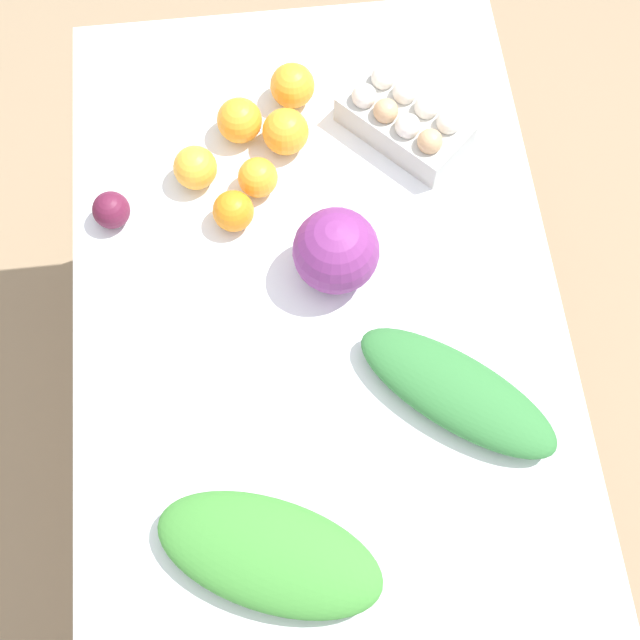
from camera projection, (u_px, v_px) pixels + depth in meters
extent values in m
plane|color=#937A5B|center=(320.00, 447.00, 2.16)|extent=(8.00, 8.00, 0.00)
cube|color=silver|center=(320.00, 328.00, 1.48)|extent=(1.34, 0.81, 0.03)
cylinder|color=olive|center=(438.00, 138.00, 2.08)|extent=(0.06, 0.06, 0.73)
cylinder|color=olive|center=(143.00, 165.00, 2.05)|extent=(0.06, 0.06, 0.73)
sphere|color=#7A2D75|center=(336.00, 251.00, 1.44)|extent=(0.14, 0.14, 0.14)
cube|color=#B7B7B2|center=(404.00, 123.00, 1.58)|extent=(0.25, 0.24, 0.06)
sphere|color=white|center=(364.00, 96.00, 1.56)|extent=(0.04, 0.04, 0.04)
sphere|color=tan|center=(386.00, 111.00, 1.54)|extent=(0.04, 0.04, 0.04)
sphere|color=white|center=(408.00, 126.00, 1.53)|extent=(0.04, 0.04, 0.04)
sphere|color=tan|center=(430.00, 141.00, 1.52)|extent=(0.04, 0.04, 0.04)
sphere|color=white|center=(383.00, 77.00, 1.57)|extent=(0.04, 0.04, 0.04)
sphere|color=white|center=(405.00, 92.00, 1.56)|extent=(0.04, 0.04, 0.04)
sphere|color=white|center=(427.00, 107.00, 1.55)|extent=(0.04, 0.04, 0.04)
sphere|color=white|center=(449.00, 122.00, 1.53)|extent=(0.04, 0.04, 0.04)
ellipsoid|color=#3D8433|center=(269.00, 554.00, 1.28)|extent=(0.28, 0.38, 0.06)
ellipsoid|color=#337538|center=(457.00, 392.00, 1.38)|extent=(0.31, 0.34, 0.06)
sphere|color=#5B1933|center=(111.00, 210.00, 1.51)|extent=(0.06, 0.06, 0.06)
sphere|color=orange|center=(258.00, 177.00, 1.53)|extent=(0.07, 0.07, 0.07)
sphere|color=#F9A833|center=(195.00, 168.00, 1.54)|extent=(0.08, 0.08, 0.08)
sphere|color=orange|center=(239.00, 120.00, 1.57)|extent=(0.08, 0.08, 0.08)
sphere|color=orange|center=(292.00, 86.00, 1.60)|extent=(0.08, 0.08, 0.08)
sphere|color=orange|center=(233.00, 211.00, 1.51)|extent=(0.07, 0.07, 0.07)
sphere|color=orange|center=(286.00, 132.00, 1.56)|extent=(0.08, 0.08, 0.08)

